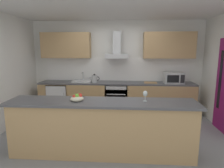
% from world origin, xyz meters
% --- Properties ---
extents(ground, '(5.84, 4.54, 0.02)m').
position_xyz_m(ground, '(0.00, 0.00, -0.01)').
color(ground, gray).
extents(ceiling, '(5.84, 4.54, 0.02)m').
position_xyz_m(ceiling, '(0.00, 0.00, 2.61)').
color(ceiling, white).
extents(wall_back, '(5.84, 0.12, 2.60)m').
position_xyz_m(wall_back, '(0.00, 1.83, 1.30)').
color(wall_back, white).
rests_on(wall_back, ground).
extents(backsplash_tile, '(4.12, 0.02, 0.66)m').
position_xyz_m(backsplash_tile, '(0.00, 1.76, 1.23)').
color(backsplash_tile, white).
extents(counter_back, '(4.26, 0.60, 0.90)m').
position_xyz_m(counter_back, '(0.00, 1.45, 0.45)').
color(counter_back, tan).
rests_on(counter_back, ground).
extents(counter_island, '(3.18, 0.64, 0.96)m').
position_xyz_m(counter_island, '(-0.14, -0.75, 0.48)').
color(counter_island, tan).
rests_on(counter_island, ground).
extents(upper_cabinets, '(4.20, 0.32, 0.70)m').
position_xyz_m(upper_cabinets, '(0.00, 1.60, 1.91)').
color(upper_cabinets, tan).
extents(oven, '(0.60, 0.62, 0.80)m').
position_xyz_m(oven, '(0.01, 1.42, 0.46)').
color(oven, slate).
rests_on(oven, ground).
extents(refrigerator, '(0.58, 0.60, 0.85)m').
position_xyz_m(refrigerator, '(-1.62, 1.42, 0.43)').
color(refrigerator, white).
rests_on(refrigerator, ground).
extents(microwave, '(0.50, 0.38, 0.30)m').
position_xyz_m(microwave, '(1.55, 1.40, 1.05)').
color(microwave, '#B7BABC').
rests_on(microwave, counter_back).
extents(sink, '(0.50, 0.40, 0.26)m').
position_xyz_m(sink, '(-0.95, 1.43, 0.93)').
color(sink, silver).
rests_on(sink, counter_back).
extents(kettle, '(0.29, 0.15, 0.24)m').
position_xyz_m(kettle, '(-0.60, 1.39, 1.01)').
color(kettle, '#B7BABC').
rests_on(kettle, counter_back).
extents(range_hood, '(0.62, 0.45, 0.72)m').
position_xyz_m(range_hood, '(0.01, 1.55, 1.79)').
color(range_hood, '#B7BABC').
extents(wine_glass, '(0.08, 0.08, 0.18)m').
position_xyz_m(wine_glass, '(0.58, -0.70, 1.08)').
color(wine_glass, silver).
rests_on(wine_glass, counter_island).
extents(fruit_bowl, '(0.22, 0.22, 0.13)m').
position_xyz_m(fruit_bowl, '(-0.55, -0.76, 1.00)').
color(fruit_bowl, beige).
rests_on(fruit_bowl, counter_island).
extents(chopping_board, '(0.35, 0.24, 0.02)m').
position_xyz_m(chopping_board, '(0.93, 1.40, 0.91)').
color(chopping_board, tan).
rests_on(chopping_board, counter_back).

